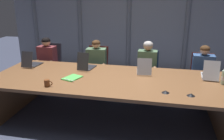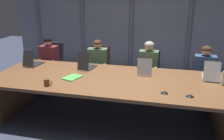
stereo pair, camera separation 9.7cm
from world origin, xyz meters
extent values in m
plane|color=#383D51|center=(0.00, 0.00, 0.00)|extent=(13.62, 13.62, 0.00)
cube|color=brown|center=(0.00, 0.00, 0.70)|extent=(3.95, 1.49, 0.05)
cube|color=black|center=(0.00, 0.00, 0.64)|extent=(3.36, 0.10, 0.06)
cube|color=brown|center=(-1.73, 0.00, 0.34)|extent=(0.08, 1.27, 0.68)
cube|color=brown|center=(1.73, 0.00, 0.34)|extent=(0.08, 1.27, 0.68)
cube|color=gray|center=(0.00, 2.76, 1.54)|extent=(6.81, 0.10, 3.09)
cylinder|color=slate|center=(-2.79, 2.70, 1.54)|extent=(0.12, 0.12, 3.03)
cylinder|color=slate|center=(-1.45, 2.70, 1.54)|extent=(0.12, 0.12, 3.03)
cylinder|color=slate|center=(-0.09, 2.70, 1.54)|extent=(0.12, 0.12, 3.03)
cylinder|color=slate|center=(1.39, 2.70, 1.54)|extent=(0.12, 0.12, 3.03)
cube|color=#2D2D33|center=(-1.61, 0.43, 0.74)|extent=(0.25, 0.33, 0.02)
cube|color=black|center=(-1.61, 0.45, 0.75)|extent=(0.21, 0.19, 0.00)
cube|color=#2D2D33|center=(-1.63, 0.23, 0.89)|extent=(0.24, 0.10, 0.29)
cube|color=black|center=(-1.63, 0.23, 0.89)|extent=(0.21, 0.09, 0.26)
cube|color=#2D2D33|center=(-0.53, 0.46, 0.74)|extent=(0.26, 0.37, 0.02)
cube|color=black|center=(-0.52, 0.48, 0.75)|extent=(0.21, 0.21, 0.00)
cube|color=#2D2D33|center=(-0.55, 0.26, 0.90)|extent=(0.22, 0.10, 0.32)
cube|color=black|center=(-0.55, 0.26, 0.90)|extent=(0.20, 0.08, 0.29)
cube|color=#A8ADB7|center=(0.51, 0.43, 0.74)|extent=(0.27, 0.32, 0.02)
cube|color=black|center=(0.51, 0.45, 0.75)|extent=(0.22, 0.19, 0.00)
cube|color=#A8ADB7|center=(0.53, 0.25, 0.88)|extent=(0.25, 0.10, 0.28)
cube|color=black|center=(0.53, 0.25, 0.88)|extent=(0.22, 0.08, 0.25)
cube|color=#BCBCC1|center=(1.60, 0.43, 0.74)|extent=(0.27, 0.35, 0.02)
cube|color=black|center=(1.60, 0.45, 0.75)|extent=(0.22, 0.20, 0.00)
cube|color=#BCBCC1|center=(1.58, 0.21, 0.90)|extent=(0.25, 0.12, 0.31)
cube|color=black|center=(1.58, 0.22, 0.90)|extent=(0.23, 0.11, 0.27)
cube|color=#2D2D38|center=(-1.65, 1.08, 0.43)|extent=(0.49, 0.49, 0.08)
cube|color=#2D2D38|center=(-1.64, 1.30, 0.73)|extent=(0.43, 0.13, 0.51)
cylinder|color=#262628|center=(-1.65, 1.08, 0.22)|extent=(0.05, 0.05, 0.35)
cylinder|color=black|center=(-1.65, 1.08, 0.02)|extent=(0.60, 0.60, 0.04)
cube|color=#511E19|center=(-0.56, 1.08, 0.43)|extent=(0.50, 0.50, 0.08)
cube|color=#511E19|center=(-0.55, 1.29, 0.72)|extent=(0.44, 0.14, 0.50)
cylinder|color=#262628|center=(-0.56, 1.08, 0.22)|extent=(0.05, 0.05, 0.35)
cylinder|color=black|center=(-0.56, 1.08, 0.02)|extent=(0.60, 0.60, 0.04)
cube|color=navy|center=(0.57, 1.08, 0.43)|extent=(0.55, 0.55, 0.08)
cube|color=navy|center=(0.53, 1.29, 0.69)|extent=(0.44, 0.17, 0.45)
cylinder|color=#262628|center=(0.57, 1.08, 0.22)|extent=(0.05, 0.05, 0.35)
cylinder|color=black|center=(0.57, 1.08, 0.02)|extent=(0.60, 0.60, 0.04)
cube|color=#511E19|center=(1.61, 1.08, 0.43)|extent=(0.51, 0.51, 0.08)
cube|color=#511E19|center=(1.62, 1.29, 0.69)|extent=(0.44, 0.14, 0.45)
cylinder|color=#262628|center=(1.61, 1.08, 0.22)|extent=(0.05, 0.05, 0.35)
cylinder|color=black|center=(1.61, 1.08, 0.02)|extent=(0.60, 0.60, 0.04)
cube|color=brown|center=(-1.65, 1.06, 0.72)|extent=(0.39, 0.24, 0.49)
sphere|color=tan|center=(-1.65, 1.06, 1.06)|extent=(0.19, 0.19, 0.19)
ellipsoid|color=black|center=(-1.65, 1.06, 1.08)|extent=(0.19, 0.19, 0.14)
cylinder|color=brown|center=(-1.49, 1.05, 0.77)|extent=(0.08, 0.14, 0.27)
cylinder|color=tan|center=(-1.50, 0.84, 0.65)|extent=(0.08, 0.30, 0.06)
cylinder|color=brown|center=(-1.81, 1.06, 0.77)|extent=(0.08, 0.14, 0.27)
cylinder|color=tan|center=(-1.82, 0.85, 0.65)|extent=(0.08, 0.30, 0.06)
cylinder|color=#262833|center=(-1.56, 0.85, 0.44)|extent=(0.15, 0.40, 0.13)
cylinder|color=#262833|center=(-1.56, 0.67, 0.23)|extent=(0.11, 0.11, 0.45)
cylinder|color=#262833|center=(-1.76, 0.86, 0.44)|extent=(0.15, 0.40, 0.13)
cylinder|color=#262833|center=(-1.76, 0.68, 0.23)|extent=(0.11, 0.11, 0.45)
cube|color=#4C6B4C|center=(-0.53, 1.06, 0.72)|extent=(0.42, 0.26, 0.49)
sphere|color=tan|center=(-0.53, 1.06, 1.06)|extent=(0.18, 0.18, 0.18)
ellipsoid|color=#472D19|center=(-0.53, 1.06, 1.08)|extent=(0.18, 0.18, 0.13)
cylinder|color=#4C6B4C|center=(-0.36, 1.07, 0.77)|extent=(0.08, 0.14, 0.27)
cylinder|color=tan|center=(-0.34, 0.86, 0.66)|extent=(0.09, 0.30, 0.06)
cylinder|color=#4C6B4C|center=(-0.70, 1.04, 0.77)|extent=(0.08, 0.14, 0.27)
cylinder|color=tan|center=(-0.68, 0.83, 0.66)|extent=(0.09, 0.30, 0.06)
cylinder|color=#262833|center=(-0.41, 0.87, 0.44)|extent=(0.17, 0.41, 0.13)
cylinder|color=#262833|center=(-0.39, 0.69, 0.23)|extent=(0.11, 0.11, 0.45)
cylinder|color=#262833|center=(-0.61, 0.85, 0.44)|extent=(0.17, 0.41, 0.13)
cylinder|color=#262833|center=(-0.59, 0.67, 0.23)|extent=(0.11, 0.11, 0.45)
cube|color=#4C6B4C|center=(0.53, 1.06, 0.72)|extent=(0.38, 0.23, 0.50)
sphere|color=tan|center=(0.53, 1.06, 1.07)|extent=(0.19, 0.19, 0.19)
ellipsoid|color=#B2ADA8|center=(0.53, 1.06, 1.09)|extent=(0.19, 0.19, 0.14)
cylinder|color=#4C6B4C|center=(0.69, 1.05, 0.78)|extent=(0.07, 0.14, 0.27)
cylinder|color=tan|center=(0.69, 0.84, 0.66)|extent=(0.07, 0.30, 0.06)
cylinder|color=#4C6B4C|center=(0.38, 1.06, 0.78)|extent=(0.07, 0.14, 0.27)
cylinder|color=tan|center=(0.37, 0.85, 0.66)|extent=(0.07, 0.30, 0.06)
cylinder|color=#262833|center=(0.63, 0.85, 0.44)|extent=(0.14, 0.40, 0.13)
cylinder|color=#262833|center=(0.63, 0.67, 0.23)|extent=(0.11, 0.11, 0.45)
cylinder|color=#262833|center=(0.43, 0.86, 0.44)|extent=(0.14, 0.40, 0.13)
cylinder|color=#262833|center=(0.43, 0.68, 0.23)|extent=(0.11, 0.11, 0.45)
cube|color=#335184|center=(1.60, 1.06, 0.70)|extent=(0.40, 0.23, 0.47)
sphere|color=tan|center=(1.60, 1.06, 1.03)|extent=(0.18, 0.18, 0.18)
ellipsoid|color=#472D19|center=(1.60, 1.06, 1.06)|extent=(0.19, 0.19, 0.14)
cylinder|color=#335184|center=(1.76, 1.05, 0.75)|extent=(0.07, 0.14, 0.27)
cylinder|color=tan|center=(1.76, 0.84, 0.63)|extent=(0.07, 0.30, 0.06)
cylinder|color=#335184|center=(1.43, 1.06, 0.75)|extent=(0.07, 0.14, 0.27)
cylinder|color=tan|center=(1.42, 0.85, 0.63)|extent=(0.07, 0.30, 0.06)
cylinder|color=#262833|center=(1.69, 0.85, 0.44)|extent=(0.14, 0.40, 0.13)
cylinder|color=#262833|center=(1.69, 0.67, 0.23)|extent=(0.11, 0.11, 0.45)
cylinder|color=#262833|center=(1.49, 0.86, 0.44)|extent=(0.14, 0.40, 0.13)
cylinder|color=#262833|center=(1.49, 0.68, 0.23)|extent=(0.11, 0.11, 0.45)
cylinder|color=#ADD1B2|center=(1.75, 0.11, 0.83)|extent=(0.07, 0.07, 0.21)
cylinder|color=white|center=(1.75, 0.11, 0.82)|extent=(0.07, 0.07, 0.06)
cylinder|color=brown|center=(-0.85, -0.54, 0.78)|extent=(0.08, 0.08, 0.11)
torus|color=brown|center=(-0.80, -0.54, 0.78)|extent=(0.07, 0.01, 0.07)
cone|color=black|center=(1.22, -0.45, 0.74)|extent=(0.11, 0.11, 0.03)
cone|color=black|center=(0.89, -0.42, 0.74)|extent=(0.11, 0.11, 0.03)
cube|color=#4CB74C|center=(-0.61, -0.13, 0.73)|extent=(0.31, 0.36, 0.02)
cylinder|color=silver|center=(-0.61, -0.27, 0.75)|extent=(0.20, 0.08, 0.01)
camera|label=1|loc=(0.78, -3.55, 2.06)|focal=37.85mm
camera|label=2|loc=(0.88, -3.53, 2.06)|focal=37.85mm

